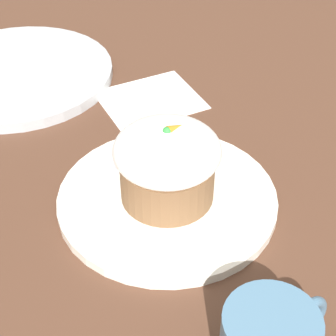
{
  "coord_description": "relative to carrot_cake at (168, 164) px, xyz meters",
  "views": [
    {
      "loc": [
        -0.26,
        -0.34,
        0.41
      ],
      "look_at": [
        -0.0,
        -0.0,
        0.05
      ],
      "focal_mm": 60.0,
      "sensor_mm": 36.0,
      "label": 1
    }
  ],
  "objects": [
    {
      "name": "ground_plane",
      "position": [
        0.0,
        0.0,
        -0.05
      ],
      "size": [
        4.0,
        4.0,
        0.0
      ],
      "primitive_type": "plane",
      "color": "#513323"
    },
    {
      "name": "spoon",
      "position": [
        -0.01,
        0.03,
        -0.04
      ],
      "size": [
        0.05,
        0.12,
        0.01
      ],
      "color": "#B7B7BC",
      "rests_on": "dessert_plate"
    },
    {
      "name": "dessert_plate",
      "position": [
        0.0,
        0.0,
        -0.05
      ],
      "size": [
        0.23,
        0.23,
        0.01
      ],
      "color": "white",
      "rests_on": "ground_plane"
    },
    {
      "name": "carrot_cake",
      "position": [
        0.0,
        0.0,
        0.0
      ],
      "size": [
        0.11,
        0.11,
        0.09
      ],
      "color": "brown",
      "rests_on": "dessert_plate"
    },
    {
      "name": "side_plate",
      "position": [
        -0.01,
        0.33,
        -0.05
      ],
      "size": [
        0.27,
        0.27,
        0.01
      ],
      "color": "#B2B7BC",
      "rests_on": "ground_plane"
    },
    {
      "name": "paper_napkin",
      "position": [
        0.1,
        0.17,
        -0.05
      ],
      "size": [
        0.14,
        0.13,
        0.0
      ],
      "color": "white",
      "rests_on": "ground_plane"
    }
  ]
}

